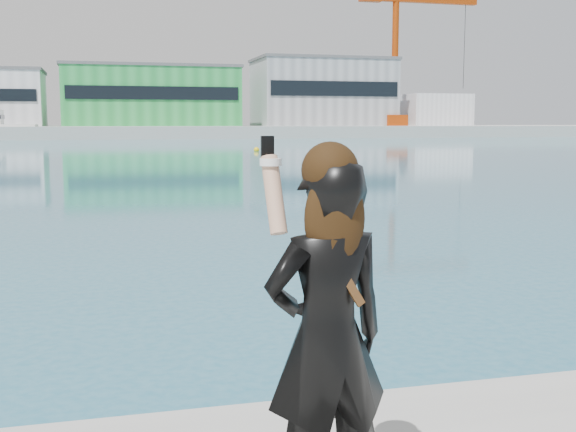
% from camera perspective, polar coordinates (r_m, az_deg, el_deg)
% --- Properties ---
extents(far_quay, '(320.00, 40.00, 2.00)m').
position_cam_1_polar(far_quay, '(133.46, -14.26, 6.48)').
color(far_quay, '#9E9E99').
rests_on(far_quay, ground).
extents(warehouse_green, '(30.60, 16.36, 10.50)m').
position_cam_1_polar(warehouse_green, '(131.84, -10.81, 9.29)').
color(warehouse_green, green).
rests_on(warehouse_green, far_quay).
extents(warehouse_grey_right, '(25.50, 15.35, 12.50)m').
position_cam_1_polar(warehouse_grey_right, '(137.91, 2.75, 9.74)').
color(warehouse_grey_right, gray).
rests_on(warehouse_grey_right, far_quay).
extents(ancillary_shed, '(12.00, 10.00, 6.00)m').
position_cam_1_polar(ancillary_shed, '(144.17, 11.44, 8.21)').
color(ancillary_shed, silver).
rests_on(ancillary_shed, far_quay).
extents(dock_crane, '(23.00, 4.00, 24.00)m').
position_cam_1_polar(dock_crane, '(137.39, 8.93, 12.52)').
color(dock_crane, '#C33F0B').
rests_on(dock_crane, far_quay).
extents(flagpole_right, '(1.28, 0.16, 8.00)m').
position_cam_1_polar(flagpole_right, '(126.71, -4.13, 9.16)').
color(flagpole_right, silver).
rests_on(flagpole_right, far_quay).
extents(buoy_near, '(0.50, 0.50, 0.50)m').
position_cam_1_polar(buoy_near, '(65.95, -2.51, 5.12)').
color(buoy_near, yellow).
rests_on(buoy_near, ground).
extents(woman, '(0.66, 0.48, 1.77)m').
position_cam_1_polar(woman, '(3.34, 3.10, -8.83)').
color(woman, black).
rests_on(woman, near_quay).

